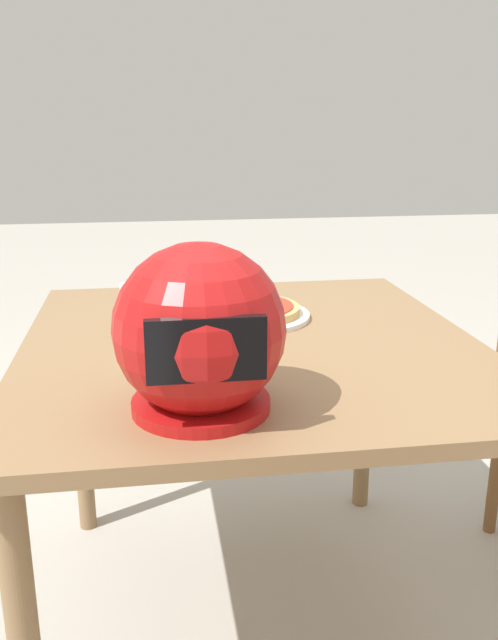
{
  "coord_description": "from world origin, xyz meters",
  "views": [
    {
      "loc": [
        0.21,
        1.37,
        1.19
      ],
      "look_at": [
        -0.01,
        -0.08,
        0.75
      ],
      "focal_mm": 37.46,
      "sensor_mm": 36.0,
      "label": 1
    }
  ],
  "objects_px": {
    "pizza": "(247,309)",
    "drinking_glass": "(137,313)",
    "motorcycle_helmet": "(200,333)",
    "dining_table": "(251,375)"
  },
  "relations": [
    {
      "from": "drinking_glass",
      "to": "dining_table",
      "type": "bearing_deg",
      "value": 173.91
    },
    {
      "from": "dining_table",
      "to": "motorcycle_helmet",
      "type": "distance_m",
      "value": 0.43
    },
    {
      "from": "dining_table",
      "to": "motorcycle_helmet",
      "type": "height_order",
      "value": "motorcycle_helmet"
    },
    {
      "from": "dining_table",
      "to": "drinking_glass",
      "type": "bearing_deg",
      "value": -6.09
    },
    {
      "from": "dining_table",
      "to": "pizza",
      "type": "height_order",
      "value": "pizza"
    },
    {
      "from": "motorcycle_helmet",
      "to": "drinking_glass",
      "type": "bearing_deg",
      "value": -74.44
    },
    {
      "from": "dining_table",
      "to": "pizza",
      "type": "distance_m",
      "value": 0.2
    },
    {
      "from": "dining_table",
      "to": "drinking_glass",
      "type": "distance_m",
      "value": 0.28
    },
    {
      "from": "pizza",
      "to": "drinking_glass",
      "type": "height_order",
      "value": "drinking_glass"
    },
    {
      "from": "pizza",
      "to": "drinking_glass",
      "type": "relative_size",
      "value": 1.99
    }
  ]
}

